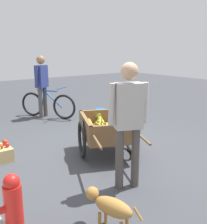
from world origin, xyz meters
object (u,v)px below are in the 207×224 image
Objects in this scene: vendor_person at (128,115)px; plastic_bucket at (100,113)px; fruit_cart at (107,131)px; dog at (110,206)px; apple_crate at (0,152)px; fire_hydrant at (13,206)px; cyclist_person at (42,81)px; bicycle at (48,105)px.

plastic_bucket is (3.23, -1.96, -0.89)m from vendor_person.
fruit_cart is 2.00m from dog.
plastic_bucket is 0.63× the size of apple_crate.
fire_hydrant reaches higher than plastic_bucket.
fruit_cart is at bearing 175.47° from cyclist_person.
bicycle is at bearing 55.56° from plastic_bucket.
cyclist_person is 3.74× the size of apple_crate.
cyclist_person reaches higher than dog.
cyclist_person reaches higher than fruit_cart.
bicycle is at bearing -11.23° from vendor_person.
vendor_person reaches higher than fire_hydrant.
fruit_cart is 3.16m from cyclist_person.
vendor_person is 6.04× the size of plastic_bucket.
bicycle reaches higher than plastic_bucket.
bicycle is 5.25× the size of plastic_bucket.
fruit_cart is 2.66m from plastic_bucket.
apple_crate is (-2.21, 1.81, -0.86)m from cyclist_person.
vendor_person reaches higher than dog.
apple_crate is (1.94, 1.09, -0.87)m from vendor_person.
cyclist_person is (3.10, -0.25, 0.55)m from fruit_cart.
fruit_cart reaches higher than apple_crate.
plastic_bucket is at bearing -124.44° from bicycle.
vendor_person is (-1.05, 0.47, 0.56)m from fruit_cart.
fire_hydrant is (0.50, 0.81, 0.06)m from dog.
fire_hydrant reaches higher than apple_crate.
fire_hydrant is at bearing 150.13° from bicycle.
fruit_cart is 1.26× the size of bicycle.
plastic_bucket is (3.77, -2.69, -0.16)m from dog.
bicycle is at bearing -42.14° from apple_crate.
cyclist_person reaches higher than fire_hydrant.
plastic_bucket is (-0.93, -1.24, -0.88)m from cyclist_person.
dog reaches higher than apple_crate.
dog is 2.51m from apple_crate.
plastic_bucket is at bearing -46.95° from fire_hydrant.
bicycle is 4.69m from fire_hydrant.
apple_crate reaches higher than plastic_bucket.
dog is at bearing 162.85° from cyclist_person.
cyclist_person is at bearing -17.15° from dog.
vendor_person is 4.22m from cyclist_person.
apple_crate is at bearing 29.20° from vendor_person.
fruit_cart is 4.13× the size of apple_crate.
plastic_bucket is at bearing -35.55° from dog.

